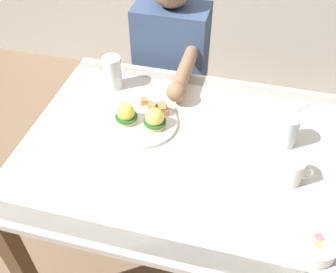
% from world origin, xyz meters
% --- Properties ---
extents(ground_plane, '(6.00, 6.00, 0.00)m').
position_xyz_m(ground_plane, '(0.00, 0.00, 0.00)').
color(ground_plane, '#7F664C').
extents(dining_table, '(1.20, 0.90, 0.74)m').
position_xyz_m(dining_table, '(0.00, 0.00, 0.63)').
color(dining_table, silver).
rests_on(dining_table, ground_plane).
extents(eggs_benedict_plate, '(0.27, 0.27, 0.09)m').
position_xyz_m(eggs_benedict_plate, '(-0.20, 0.08, 0.77)').
color(eggs_benedict_plate, white).
rests_on(eggs_benedict_plate, dining_table).
extents(fruit_bowl, '(0.12, 0.12, 0.06)m').
position_xyz_m(fruit_bowl, '(0.41, -0.30, 0.77)').
color(fruit_bowl, white).
rests_on(fruit_bowl, dining_table).
extents(coffee_mug, '(0.11, 0.08, 0.09)m').
position_xyz_m(coffee_mug, '(0.34, -0.06, 0.79)').
color(coffee_mug, white).
rests_on(coffee_mug, dining_table).
extents(fork, '(0.11, 0.13, 0.00)m').
position_xyz_m(fork, '(0.36, 0.30, 0.74)').
color(fork, silver).
rests_on(fork, dining_table).
extents(water_glass_near, '(0.08, 0.08, 0.14)m').
position_xyz_m(water_glass_near, '(-0.39, 0.28, 0.80)').
color(water_glass_near, silver).
rests_on(water_glass_near, dining_table).
extents(water_glass_far, '(0.08, 0.08, 0.12)m').
position_xyz_m(water_glass_far, '(0.32, 0.11, 0.80)').
color(water_glass_far, silver).
rests_on(water_glass_far, dining_table).
extents(diner_person, '(0.34, 0.54, 1.14)m').
position_xyz_m(diner_person, '(-0.22, 0.60, 0.65)').
color(diner_person, '#33333D').
rests_on(diner_person, ground_plane).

